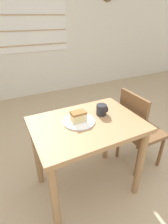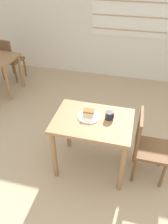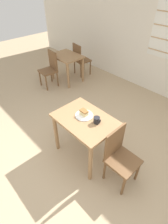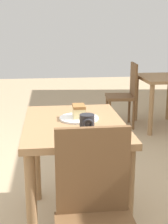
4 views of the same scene
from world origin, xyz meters
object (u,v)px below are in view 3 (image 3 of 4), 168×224
chair_far_opposite (80,59)px  plate (84,115)px  dining_table_near (85,126)px  coffee_mug (97,120)px  chair_near_window (120,156)px  chair_far_corner (50,68)px  cake_slice (84,113)px  dining_table_far (67,60)px

chair_far_opposite → plate: bearing=146.8°
dining_table_near → coffee_mug: 0.27m
chair_near_window → chair_far_opposite: (-2.82, 1.85, 0.00)m
chair_far_corner → cake_slice: (2.21, -0.88, 0.34)m
dining_table_near → chair_far_opposite: 2.90m
chair_far_opposite → chair_near_window: bearing=154.6°
chair_far_corner → plate: (2.21, -0.88, 0.29)m
dining_table_near → chair_near_window: chair_near_window is taller
dining_table_near → cake_slice: cake_slice is taller
coffee_mug → dining_table_far: bearing=150.3°
cake_slice → chair_near_window: bearing=0.8°
dining_table_near → chair_near_window: bearing=4.2°
chair_near_window → chair_far_opposite: size_ratio=1.00×
cake_slice → coffee_mug: 0.24m
chair_far_corner → plate: chair_far_corner is taller
chair_near_window → chair_far_corner: same height
dining_table_near → coffee_mug: (0.18, 0.06, 0.19)m
chair_far_corner → dining_table_near: bearing=-17.5°
plate → coffee_mug: size_ratio=2.69×
chair_far_opposite → cake_slice: bearing=146.8°
chair_far_corner → chair_far_opposite: same height
chair_far_opposite → coffee_mug: (2.37, -1.84, 0.34)m
dining_table_near → coffee_mug: bearing=19.5°
chair_far_corner → chair_far_opposite: bearing=90.2°
chair_near_window → plate: bearing=90.7°
plate → dining_table_far: bearing=147.2°
dining_table_near → cake_slice: bearing=148.0°
dining_table_far → chair_far_corner: size_ratio=0.88×
chair_far_corner → plate: bearing=-17.1°
chair_near_window → cake_slice: size_ratio=7.49×
dining_table_near → cake_slice: 0.21m
dining_table_near → chair_far_corner: size_ratio=0.99×
chair_far_corner → cake_slice: 2.40m
coffee_mug → chair_far_opposite: bearing=142.2°
chair_far_corner → cake_slice: chair_far_corner is taller
chair_far_opposite → dining_table_near: bearing=147.0°
chair_far_opposite → plate: 2.85m
dining_table_near → coffee_mug: coffee_mug is taller
plate → coffee_mug: 0.24m
dining_table_far → cake_slice: cake_slice is taller
chair_near_window → plate: size_ratio=3.44×
dining_table_far → cake_slice: size_ratio=6.62×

